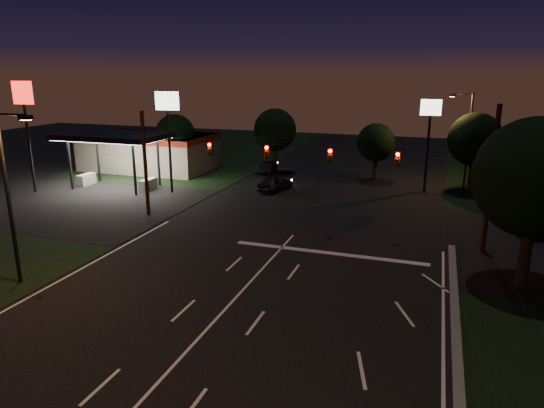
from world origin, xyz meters
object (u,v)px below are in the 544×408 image
at_px(car_oncoming_a, 275,183).
at_px(car_oncoming_b, 269,166).
at_px(tree_right_near, 536,179).
at_px(utility_pole_right, 482,251).

height_order(car_oncoming_a, car_oncoming_b, car_oncoming_a).
distance_m(tree_right_near, car_oncoming_b, 32.87).
bearing_deg(tree_right_near, car_oncoming_b, 133.18).
relative_size(tree_right_near, car_oncoming_b, 2.25).
height_order(utility_pole_right, car_oncoming_b, utility_pole_right).
relative_size(utility_pole_right, car_oncoming_a, 2.12).
relative_size(tree_right_near, car_oncoming_a, 2.06).
bearing_deg(tree_right_near, utility_pole_right, 107.53).
bearing_deg(car_oncoming_b, tree_right_near, 125.40).
bearing_deg(tree_right_near, car_oncoming_a, 140.18).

